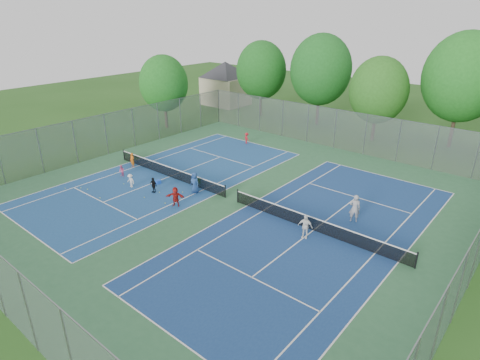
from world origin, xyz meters
name	(u,v)px	position (x,y,z in m)	size (l,w,h in m)	color
ground	(231,200)	(0.00, 0.00, 0.00)	(120.00, 120.00, 0.00)	#245019
court_pad	(231,200)	(0.00, 0.00, 0.01)	(32.00, 32.00, 0.01)	#2E613B
court_left	(169,177)	(-7.00, 0.00, 0.02)	(10.97, 23.77, 0.01)	navy
court_right	(313,230)	(7.00, 0.00, 0.02)	(10.97, 23.77, 0.01)	navy
net_left	(169,172)	(-7.00, 0.00, 0.46)	(12.87, 0.10, 0.91)	black
net_right	(314,224)	(7.00, 0.00, 0.46)	(12.87, 0.10, 0.91)	black
fence_north	(335,129)	(0.00, 16.00, 2.00)	(32.00, 0.10, 4.00)	gray
fence_west	(106,135)	(-16.00, 0.00, 2.00)	(32.00, 0.10, 4.00)	gray
fence_east	(476,255)	(16.00, 0.00, 2.00)	(32.00, 0.10, 4.00)	gray
house	(225,76)	(-22.00, 24.00, 4.21)	(11.03, 11.03, 7.30)	#B7A88C
tree_nw	(261,70)	(-14.00, 22.00, 5.89)	(6.40, 6.40, 9.58)	#443326
tree_nl	(321,70)	(-6.00, 23.00, 6.54)	(7.20, 7.20, 10.69)	#443326
tree_nc	(379,90)	(2.00, 21.00, 5.39)	(6.00, 6.00, 8.85)	#443326
tree_nr	(463,77)	(9.00, 24.00, 7.04)	(7.60, 7.60, 11.42)	#443326
tree_side_w	(164,83)	(-19.00, 10.00, 5.24)	(5.60, 5.60, 8.47)	#443326
ball_crate	(158,182)	(-6.59, -1.53, 0.15)	(0.36, 0.36, 0.31)	blue
ball_hopper	(198,181)	(-4.08, 0.57, 0.26)	(0.26, 0.26, 0.51)	green
student_a	(132,160)	(-11.27, -0.60, 0.66)	(0.48, 0.32, 1.33)	orange
student_b	(122,171)	(-10.13, -2.53, 0.51)	(0.49, 0.39, 1.02)	#E85A8F
student_c	(131,181)	(-7.68, -3.39, 0.56)	(0.73, 0.42, 1.13)	white
student_d	(153,185)	(-5.51, -2.85, 0.62)	(0.73, 0.30, 1.25)	black
student_e	(195,183)	(-3.06, -0.79, 0.83)	(0.81, 0.53, 1.66)	navy
student_f	(175,197)	(-2.44, -3.31, 0.74)	(1.37, 0.44, 1.48)	maroon
child_far_baseline	(247,138)	(-7.72, 11.34, 0.59)	(0.77, 0.44, 1.19)	red
instructor	(355,208)	(8.43, 2.78, 0.98)	(0.72, 0.47, 1.97)	#969598
teen_court_b	(305,226)	(7.00, -1.10, 0.79)	(0.92, 0.38, 1.57)	white
tennis_ball_0	(144,198)	(-5.28, -3.96, 0.03)	(0.07, 0.07, 0.07)	gold
tennis_ball_1	(159,192)	(-5.12, -2.63, 0.03)	(0.07, 0.07, 0.07)	#D6E635
tennis_ball_2	(165,203)	(-3.32, -3.59, 0.03)	(0.07, 0.07, 0.07)	yellow
tennis_ball_3	(65,188)	(-11.44, -6.94, 0.03)	(0.07, 0.07, 0.07)	#A9CB2F
tennis_ball_4	(100,198)	(-7.76, -6.16, 0.03)	(0.07, 0.07, 0.07)	#E4F438
tennis_ball_5	(88,189)	(-9.93, -5.91, 0.03)	(0.07, 0.07, 0.07)	#D3F037
tennis_ball_6	(175,196)	(-3.72, -2.32, 0.03)	(0.07, 0.07, 0.07)	yellow
tennis_ball_7	(81,188)	(-10.58, -6.10, 0.03)	(0.07, 0.07, 0.07)	#C7E635
tennis_ball_8	(124,184)	(-8.61, -3.45, 0.03)	(0.07, 0.07, 0.07)	#B4D431
tennis_ball_9	(183,192)	(-3.76, -1.44, 0.03)	(0.07, 0.07, 0.07)	yellow
tennis_ball_10	(116,173)	(-11.12, -2.53, 0.03)	(0.07, 0.07, 0.07)	#A8CB2F
tennis_ball_11	(181,198)	(-3.06, -2.24, 0.03)	(0.07, 0.07, 0.07)	yellow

